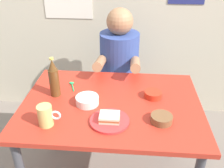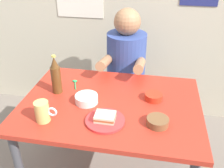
# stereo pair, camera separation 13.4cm
# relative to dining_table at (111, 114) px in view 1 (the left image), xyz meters

# --- Properties ---
(dining_table) EXTENTS (1.10, 0.80, 0.74)m
(dining_table) POSITION_rel_dining_table_xyz_m (0.00, 0.00, 0.00)
(dining_table) COLOR #B72D1E
(dining_table) RESTS_ON ground
(stool) EXTENTS (0.34, 0.34, 0.45)m
(stool) POSITION_rel_dining_table_xyz_m (0.01, 0.63, -0.30)
(stool) COLOR #4C4C51
(stool) RESTS_ON ground
(person_seated) EXTENTS (0.33, 0.56, 0.72)m
(person_seated) POSITION_rel_dining_table_xyz_m (0.01, 0.62, 0.12)
(person_seated) COLOR #33478C
(person_seated) RESTS_ON stool
(plate_orange) EXTENTS (0.22, 0.22, 0.01)m
(plate_orange) POSITION_rel_dining_table_xyz_m (0.01, -0.20, 0.10)
(plate_orange) COLOR red
(plate_orange) RESTS_ON dining_table
(sandwich) EXTENTS (0.11, 0.09, 0.04)m
(sandwich) POSITION_rel_dining_table_xyz_m (0.01, -0.20, 0.13)
(sandwich) COLOR beige
(sandwich) RESTS_ON plate_orange
(beer_mug) EXTENTS (0.13, 0.08, 0.12)m
(beer_mug) POSITION_rel_dining_table_xyz_m (-0.33, -0.25, 0.15)
(beer_mug) COLOR #D1BC66
(beer_mug) RESTS_ON dining_table
(beer_bottle) EXTENTS (0.06, 0.06, 0.26)m
(beer_bottle) POSITION_rel_dining_table_xyz_m (-0.36, 0.05, 0.21)
(beer_bottle) COLOR #593819
(beer_bottle) RESTS_ON dining_table
(sauce_bowl_chili) EXTENTS (0.11, 0.11, 0.04)m
(sauce_bowl_chili) POSITION_rel_dining_table_xyz_m (0.26, 0.08, 0.12)
(sauce_bowl_chili) COLOR red
(sauce_bowl_chili) RESTS_ON dining_table
(rice_bowl_white) EXTENTS (0.14, 0.14, 0.05)m
(rice_bowl_white) POSITION_rel_dining_table_xyz_m (-0.14, -0.03, 0.12)
(rice_bowl_white) COLOR silver
(rice_bowl_white) RESTS_ON dining_table
(condiment_bowl_brown) EXTENTS (0.12, 0.12, 0.04)m
(condiment_bowl_brown) POSITION_rel_dining_table_xyz_m (0.29, -0.17, 0.12)
(condiment_bowl_brown) COLOR brown
(condiment_bowl_brown) RESTS_ON dining_table
(spoon) EXTENTS (0.06, 0.12, 0.01)m
(spoon) POSITION_rel_dining_table_xyz_m (-0.29, 0.18, 0.10)
(spoon) COLOR #26A559
(spoon) RESTS_ON dining_table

